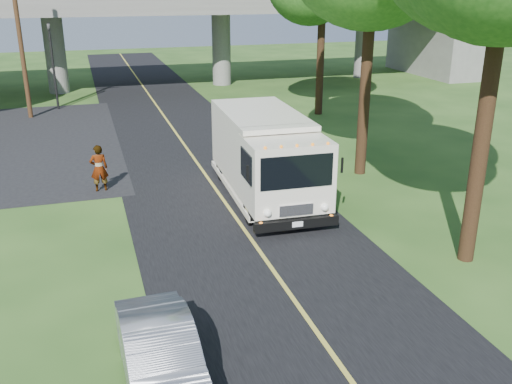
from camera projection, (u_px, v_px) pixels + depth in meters
name	position (u px, v px, depth m)	size (l,w,h in m)	color
ground	(298.00, 307.00, 13.90)	(120.00, 120.00, 0.00)	#284B1A
road	(209.00, 179.00, 22.87)	(7.00, 90.00, 0.02)	black
lane_line	(209.00, 179.00, 22.86)	(0.12, 90.00, 0.01)	gold
overpass	(140.00, 25.00, 41.03)	(54.00, 10.00, 7.30)	slate
traffic_signal	(52.00, 57.00, 34.46)	(0.18, 0.22, 5.20)	black
utility_pole	(20.00, 37.00, 31.77)	(1.60, 0.26, 9.00)	#472D19
step_van	(266.00, 154.00, 20.44)	(2.95, 7.39, 3.06)	silver
silver_sedan	(161.00, 358.00, 10.95)	(1.39, 3.98, 1.31)	gray
pedestrian	(99.00, 168.00, 21.33)	(0.66, 0.43, 1.80)	gray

